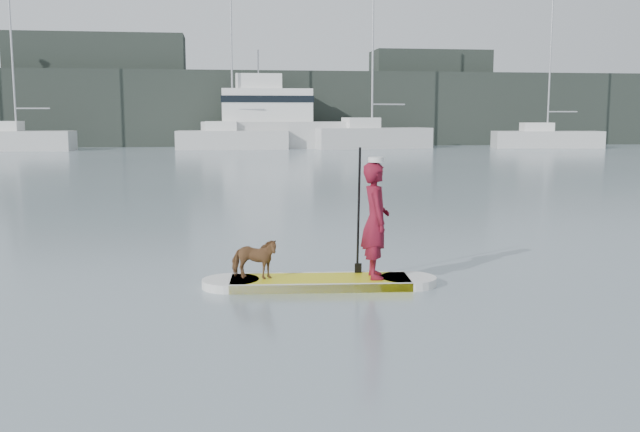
{
  "coord_description": "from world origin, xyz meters",
  "views": [
    {
      "loc": [
        -0.14,
        -7.22,
        2.37
      ],
      "look_at": [
        1.2,
        2.47,
        1.0
      ],
      "focal_mm": 40.0,
      "sensor_mm": 36.0,
      "label": 1
    }
  ],
  "objects": [
    {
      "name": "ground",
      "position": [
        0.0,
        0.0,
        0.0
      ],
      "size": [
        140.0,
        140.0,
        0.0
      ],
      "primitive_type": "plane",
      "color": "slate",
      "rests_on": "ground"
    },
    {
      "name": "paddleboard",
      "position": [
        1.2,
        2.47,
        0.06
      ],
      "size": [
        3.29,
        1.01,
        0.12
      ],
      "rotation": [
        0.0,
        0.0,
        -0.08
      ],
      "color": "#CFC913",
      "rests_on": "ground"
    },
    {
      "name": "paddler",
      "position": [
        1.97,
        2.4,
        0.93
      ],
      "size": [
        0.42,
        0.61,
        1.62
      ],
      "primitive_type": "imported",
      "rotation": [
        0.0,
        0.0,
        1.52
      ],
      "color": "maroon",
      "rests_on": "paddleboard"
    },
    {
      "name": "white_cap",
      "position": [
        1.97,
        2.4,
        1.78
      ],
      "size": [
        0.22,
        0.22,
        0.07
      ],
      "primitive_type": "cylinder",
      "color": "silver",
      "rests_on": "paddler"
    },
    {
      "name": "dog",
      "position": [
        0.28,
        2.54,
        0.41
      ],
      "size": [
        0.74,
        0.5,
        0.57
      ],
      "primitive_type": "imported",
      "rotation": [
        0.0,
        0.0,
        1.27
      ],
      "color": "brown",
      "rests_on": "paddleboard"
    },
    {
      "name": "paddle",
      "position": [
        1.79,
        2.73,
        0.8
      ],
      "size": [
        0.1,
        0.3,
        2.0
      ],
      "rotation": [
        0.0,
        0.0,
        -0.08
      ],
      "color": "black",
      "rests_on": "ground"
    },
    {
      "name": "sailboat_c",
      "position": [
        -14.36,
        45.29,
        0.81
      ],
      "size": [
        7.74,
        2.94,
        10.94
      ],
      "rotation": [
        0.0,
        0.0,
        -0.05
      ],
      "color": "beige",
      "rests_on": "ground"
    },
    {
      "name": "sailboat_d",
      "position": [
        0.66,
        45.53,
        0.85
      ],
      "size": [
        8.25,
        3.08,
        11.93
      ],
      "rotation": [
        0.0,
        0.0,
        -0.07
      ],
      "color": "beige",
      "rests_on": "ground"
    },
    {
      "name": "sailboat_e",
      "position": [
        11.02,
        45.49,
        0.91
      ],
      "size": [
        9.05,
        4.07,
        12.66
      ],
      "rotation": [
        0.0,
        0.0,
        0.15
      ],
      "color": "beige",
      "rests_on": "ground"
    },
    {
      "name": "sailboat_f",
      "position": [
        24.31,
        44.21,
        0.81
      ],
      "size": [
        8.28,
        3.62,
        11.99
      ],
      "rotation": [
        0.0,
        0.0,
        -0.16
      ],
      "color": "beige",
      "rests_on": "ground"
    },
    {
      "name": "motor_yacht_a",
      "position": [
        3.98,
        46.91,
        2.05
      ],
      "size": [
        12.18,
        3.92,
        7.28
      ],
      "rotation": [
        0.0,
        0.0,
        -0.01
      ],
      "color": "beige",
      "rests_on": "ground"
    },
    {
      "name": "shore_mass",
      "position": [
        0.0,
        53.0,
        3.0
      ],
      "size": [
        90.0,
        6.0,
        6.0
      ],
      "primitive_type": "cube",
      "color": "black",
      "rests_on": "ground"
    },
    {
      "name": "shore_building_west",
      "position": [
        -10.0,
        54.0,
        4.5
      ],
      "size": [
        14.0,
        4.0,
        9.0
      ],
      "primitive_type": "cube",
      "color": "black",
      "rests_on": "ground"
    },
    {
      "name": "shore_building_east",
      "position": [
        18.0,
        54.0,
        4.0
      ],
      "size": [
        10.0,
        4.0,
        8.0
      ],
      "primitive_type": "cube",
      "color": "black",
      "rests_on": "ground"
    }
  ]
}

